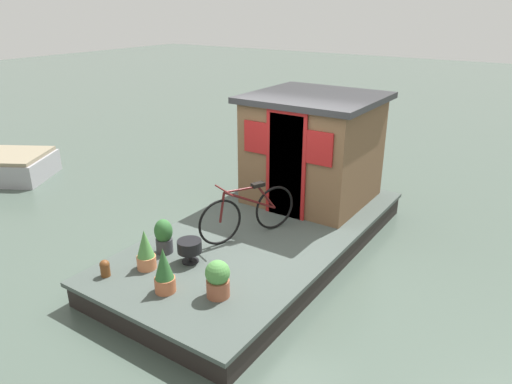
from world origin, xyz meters
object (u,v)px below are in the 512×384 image
at_px(potted_plant_basil, 164,236).
at_px(potted_plant_ivy, 218,279).
at_px(potted_plant_geranium, 146,250).
at_px(potted_plant_mint, 164,271).
at_px(charcoal_grill, 190,247).
at_px(mooring_bollard, 105,268).
at_px(houseboat_cabin, 313,148).
at_px(bicycle, 248,212).

xyz_separation_m(potted_plant_basil, potted_plant_ivy, (-0.43, -1.30, -0.01)).
bearing_deg(potted_plant_geranium, potted_plant_mint, -113.92).
height_order(charcoal_grill, mooring_bollard, charcoal_grill).
height_order(potted_plant_ivy, charcoal_grill, potted_plant_ivy).
relative_size(potted_plant_geranium, mooring_bollard, 2.43).
bearing_deg(houseboat_cabin, potted_plant_ivy, -171.12).
height_order(potted_plant_basil, potted_plant_ivy, potted_plant_basil).
distance_m(houseboat_cabin, mooring_bollard, 4.04).
bearing_deg(potted_plant_mint, bicycle, 0.20).
bearing_deg(potted_plant_geranium, bicycle, -20.86).
bearing_deg(mooring_bollard, houseboat_cabin, -14.03).
relative_size(potted_plant_mint, charcoal_grill, 1.78).
xyz_separation_m(houseboat_cabin, bicycle, (-1.87, 0.08, -0.56)).
xyz_separation_m(potted_plant_mint, potted_plant_ivy, (0.28, -0.60, -0.04)).
xyz_separation_m(potted_plant_mint, charcoal_grill, (0.71, 0.22, -0.06)).
relative_size(potted_plant_basil, charcoal_grill, 1.52).
xyz_separation_m(potted_plant_basil, charcoal_grill, (-0.01, -0.48, -0.03)).
relative_size(houseboat_cabin, potted_plant_ivy, 4.50).
bearing_deg(houseboat_cabin, potted_plant_geranium, 169.02).
distance_m(potted_plant_basil, potted_plant_geranium, 0.47).
relative_size(bicycle, charcoal_grill, 4.65).
bearing_deg(potted_plant_mint, charcoal_grill, 17.27).
bearing_deg(charcoal_grill, houseboat_cabin, -5.61).
relative_size(potted_plant_basil, mooring_bollard, 2.20).
bearing_deg(potted_plant_basil, houseboat_cabin, -14.70).
height_order(potted_plant_mint, mooring_bollard, potted_plant_mint).
height_order(houseboat_cabin, potted_plant_basil, houseboat_cabin).
height_order(houseboat_cabin, potted_plant_ivy, houseboat_cabin).
height_order(potted_plant_geranium, potted_plant_mint, potted_plant_mint).
xyz_separation_m(houseboat_cabin, potted_plant_geranium, (-3.40, 0.66, -0.68)).
xyz_separation_m(potted_plant_mint, mooring_bollard, (-0.18, 0.89, -0.16)).
distance_m(potted_plant_ivy, mooring_bollard, 1.56).
bearing_deg(potted_plant_basil, potted_plant_geranium, -166.00).
bearing_deg(houseboat_cabin, charcoal_grill, 174.39).
xyz_separation_m(houseboat_cabin, charcoal_grill, (-2.95, 0.29, -0.72)).
height_order(potted_plant_geranium, potted_plant_ivy, potted_plant_geranium).
bearing_deg(potted_plant_geranium, mooring_bollard, 145.59).
bearing_deg(potted_plant_geranium, potted_plant_basil, 14.00).
bearing_deg(bicycle, potted_plant_ivy, -158.20).
relative_size(bicycle, potted_plant_geranium, 2.77).
bearing_deg(mooring_bollard, potted_plant_mint, -78.82).
bearing_deg(charcoal_grill, bicycle, -11.14).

